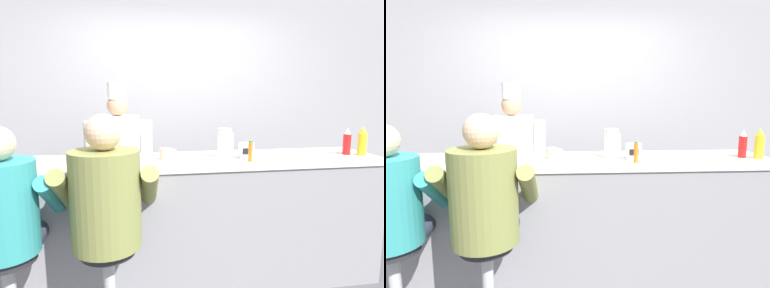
{
  "view_description": "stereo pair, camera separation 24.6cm",
  "coord_description": "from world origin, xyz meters",
  "views": [
    {
      "loc": [
        -0.41,
        -2.11,
        1.51
      ],
      "look_at": [
        -0.01,
        0.29,
        1.14
      ],
      "focal_mm": 30.0,
      "sensor_mm": 36.0,
      "label": 1
    },
    {
      "loc": [
        -0.16,
        -2.14,
        1.51
      ],
      "look_at": [
        -0.01,
        0.29,
        1.14
      ],
      "focal_mm": 30.0,
      "sensor_mm": 36.0,
      "label": 2
    }
  ],
  "objects": [
    {
      "name": "diner_seated_olive",
      "position": [
        -0.61,
        -0.22,
        0.87
      ],
      "size": [
        0.62,
        0.61,
        1.41
      ],
      "color": "#B2B5BA",
      "rests_on": "ground_plane"
    },
    {
      "name": "mustard_bottle_yellow",
      "position": [
        1.41,
        0.24,
        1.13
      ],
      "size": [
        0.07,
        0.07,
        0.24
      ],
      "color": "yellow",
      "rests_on": "diner_counter"
    },
    {
      "name": "cereal_bowl",
      "position": [
        -0.76,
        0.24,
        1.04
      ],
      "size": [
        0.14,
        0.14,
        0.05
      ],
      "color": "#B24C47",
      "rests_on": "diner_counter"
    },
    {
      "name": "wall_back",
      "position": [
        0.0,
        1.68,
        1.35
      ],
      "size": [
        10.0,
        0.06,
        2.7
      ],
      "color": "#99999E",
      "rests_on": "ground_plane"
    },
    {
      "name": "diner_counter",
      "position": [
        0.0,
        0.32,
        0.51
      ],
      "size": [
        3.03,
        0.64,
        1.02
      ],
      "color": "gray",
      "rests_on": "ground_plane"
    },
    {
      "name": "cook_in_whites_near",
      "position": [
        -0.6,
        0.98,
        0.89
      ],
      "size": [
        0.64,
        0.41,
        1.63
      ],
      "color": "#232328",
      "rests_on": "ground_plane"
    },
    {
      "name": "diner_seated_teal",
      "position": [
        -1.17,
        -0.22,
        0.84
      ],
      "size": [
        0.57,
        0.56,
        1.35
      ],
      "color": "#B2B5BA",
      "rests_on": "ground_plane"
    },
    {
      "name": "napkin_dispenser_chrome",
      "position": [
        0.42,
        0.26,
        1.08
      ],
      "size": [
        0.12,
        0.07,
        0.12
      ],
      "color": "silver",
      "rests_on": "diner_counter"
    },
    {
      "name": "breakfast_plate",
      "position": [
        -1.32,
        0.22,
        1.03
      ],
      "size": [
        0.24,
        0.24,
        0.05
      ],
      "color": "white",
      "rests_on": "diner_counter"
    },
    {
      "name": "hot_sauce_bottle_orange",
      "position": [
        0.41,
        0.13,
        1.1
      ],
      "size": [
        0.03,
        0.03,
        0.16
      ],
      "color": "orange",
      "rests_on": "diner_counter"
    },
    {
      "name": "ketchup_bottle_red",
      "position": [
        1.3,
        0.28,
        1.12
      ],
      "size": [
        0.06,
        0.06,
        0.22
      ],
      "color": "red",
      "rests_on": "diner_counter"
    },
    {
      "name": "coffee_mug_tan",
      "position": [
        -0.21,
        0.32,
        1.06
      ],
      "size": [
        0.14,
        0.09,
        0.09
      ],
      "color": "beige",
      "rests_on": "diner_counter"
    },
    {
      "name": "water_pitcher_clear",
      "position": [
        0.25,
        0.3,
        1.14
      ],
      "size": [
        0.13,
        0.11,
        0.23
      ],
      "color": "silver",
      "rests_on": "diner_counter"
    }
  ]
}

